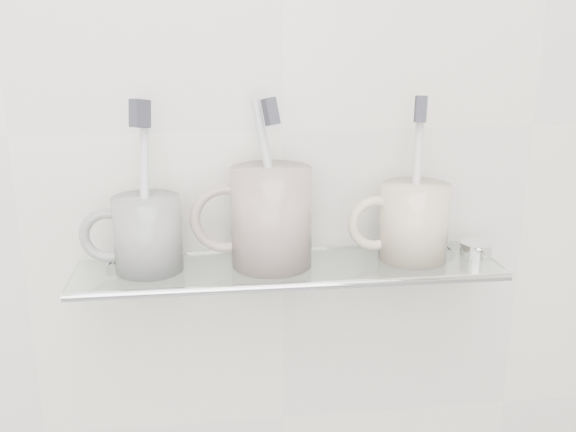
{
  "coord_description": "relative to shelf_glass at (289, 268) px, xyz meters",
  "views": [
    {
      "loc": [
        -0.09,
        0.33,
        1.37
      ],
      "look_at": [
        -0.0,
        1.04,
        1.16
      ],
      "focal_mm": 40.0,
      "sensor_mm": 36.0,
      "label": 1
    }
  ],
  "objects": [
    {
      "name": "wall_back",
      "position": [
        0.0,
        0.06,
        0.15
      ],
      "size": [
        2.5,
        0.0,
        2.5
      ],
      "primitive_type": "plane",
      "rotation": [
        1.57,
        0.0,
        0.0
      ],
      "color": "silver",
      "rests_on": "ground"
    },
    {
      "name": "shelf_glass",
      "position": [
        0.0,
        0.0,
        0.0
      ],
      "size": [
        0.5,
        0.12,
        0.01
      ],
      "primitive_type": "cube",
      "color": "silver",
      "rests_on": "wall_back"
    },
    {
      "name": "shelf_rail",
      "position": [
        0.0,
        -0.06,
        0.0
      ],
      "size": [
        0.5,
        0.01,
        0.01
      ],
      "primitive_type": "cylinder",
      "rotation": [
        0.0,
        1.57,
        0.0
      ],
      "color": "silver",
      "rests_on": "shelf_glass"
    },
    {
      "name": "bracket_left",
      "position": [
        -0.21,
        0.05,
        -0.01
      ],
      "size": [
        0.02,
        0.03,
        0.02
      ],
      "primitive_type": "cylinder",
      "rotation": [
        1.57,
        0.0,
        0.0
      ],
      "color": "silver",
      "rests_on": "wall_back"
    },
    {
      "name": "bracket_right",
      "position": [
        0.21,
        0.05,
        -0.01
      ],
      "size": [
        0.02,
        0.03,
        0.02
      ],
      "primitive_type": "cylinder",
      "rotation": [
        1.57,
        0.0,
        0.0
      ],
      "color": "silver",
      "rests_on": "wall_back"
    },
    {
      "name": "mug_left",
      "position": [
        -0.16,
        0.0,
        0.05
      ],
      "size": [
        0.09,
        0.09,
        0.09
      ],
      "primitive_type": "cylinder",
      "rotation": [
        0.0,
        0.0,
        0.24
      ],
      "color": "silver",
      "rests_on": "shelf_glass"
    },
    {
      "name": "mug_left_handle",
      "position": [
        -0.21,
        0.0,
        0.05
      ],
      "size": [
        0.06,
        0.01,
        0.06
      ],
      "primitive_type": "torus",
      "rotation": [
        1.57,
        0.0,
        0.0
      ],
      "color": "silver",
      "rests_on": "mug_left"
    },
    {
      "name": "toothbrush_left",
      "position": [
        -0.16,
        0.0,
        0.1
      ],
      "size": [
        0.02,
        0.05,
        0.19
      ],
      "primitive_type": "cylinder",
      "rotation": [
        -0.18,
        -0.09,
        -0.66
      ],
      "color": "silver",
      "rests_on": "mug_left"
    },
    {
      "name": "bristles_left",
      "position": [
        -0.16,
        0.0,
        0.19
      ],
      "size": [
        0.02,
        0.03,
        0.03
      ],
      "primitive_type": "cube",
      "rotation": [
        -0.18,
        -0.09,
        -0.66
      ],
      "color": "#32333E",
      "rests_on": "toothbrush_left"
    },
    {
      "name": "mug_center",
      "position": [
        -0.02,
        0.0,
        0.06
      ],
      "size": [
        0.11,
        0.11,
        0.12
      ],
      "primitive_type": "cylinder",
      "rotation": [
        0.0,
        0.0,
        0.18
      ],
      "color": "silver",
      "rests_on": "shelf_glass"
    },
    {
      "name": "mug_center_handle",
      "position": [
        -0.07,
        0.0,
        0.06
      ],
      "size": [
        0.08,
        0.01,
        0.08
      ],
      "primitive_type": "torus",
      "rotation": [
        1.57,
        0.0,
        0.0
      ],
      "color": "silver",
      "rests_on": "mug_center"
    },
    {
      "name": "toothbrush_center",
      "position": [
        -0.02,
        0.0,
        0.1
      ],
      "size": [
        0.04,
        0.04,
        0.19
      ],
      "primitive_type": "cylinder",
      "rotation": [
        -0.18,
        -0.14,
        0.21
      ],
      "color": "#B8BBBC",
      "rests_on": "mug_center"
    },
    {
      "name": "bristles_center",
      "position": [
        -0.02,
        0.0,
        0.19
      ],
      "size": [
        0.02,
        0.03,
        0.03
      ],
      "primitive_type": "cube",
      "rotation": [
        -0.18,
        -0.14,
        0.21
      ],
      "color": "#32333E",
      "rests_on": "toothbrush_center"
    },
    {
      "name": "mug_right",
      "position": [
        0.15,
        0.0,
        0.05
      ],
      "size": [
        0.1,
        0.1,
        0.09
      ],
      "primitive_type": "cylinder",
      "rotation": [
        0.0,
        0.0,
        0.27
      ],
      "color": "beige",
      "rests_on": "shelf_glass"
    },
    {
      "name": "mug_right_handle",
      "position": [
        0.1,
        0.0,
        0.05
      ],
      "size": [
        0.07,
        0.01,
        0.07
      ],
      "primitive_type": "torus",
      "rotation": [
        1.57,
        0.0,
        0.0
      ],
      "color": "beige",
      "rests_on": "mug_right"
    },
    {
      "name": "toothbrush_right",
      "position": [
        0.15,
        0.0,
        0.1
      ],
      "size": [
        0.02,
        0.04,
        0.19
      ],
      "primitive_type": "cylinder",
      "rotation": [
        -0.14,
        0.02,
        -0.21
      ],
      "color": "beige",
      "rests_on": "mug_right"
    },
    {
      "name": "bristles_right",
      "position": [
        0.15,
        0.0,
        0.19
      ],
      "size": [
        0.02,
        0.03,
        0.03
      ],
      "primitive_type": "cube",
      "rotation": [
        -0.14,
        0.02,
        -0.21
      ],
      "color": "#32333E",
      "rests_on": "toothbrush_right"
    },
    {
      "name": "chrome_cap",
      "position": [
        0.23,
        0.0,
        0.01
      ],
      "size": [
        0.04,
        0.04,
        0.02
      ],
      "primitive_type": "cylinder",
      "color": "silver",
      "rests_on": "shelf_glass"
    }
  ]
}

